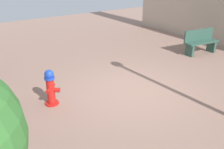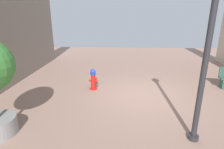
% 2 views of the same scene
% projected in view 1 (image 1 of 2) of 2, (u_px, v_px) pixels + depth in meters
% --- Properties ---
extents(ground_plane, '(23.40, 23.40, 0.00)m').
position_uv_depth(ground_plane, '(130.00, 91.00, 7.01)').
color(ground_plane, '#9E7A6B').
extents(fire_hydrant, '(0.39, 0.39, 0.94)m').
position_uv_depth(fire_hydrant, '(51.00, 87.00, 6.16)').
color(fire_hydrant, red).
rests_on(fire_hydrant, ground_plane).
extents(bench_near, '(1.49, 0.63, 0.95)m').
position_uv_depth(bench_near, '(200.00, 42.00, 9.83)').
color(bench_near, '#33594C').
rests_on(bench_near, ground_plane).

